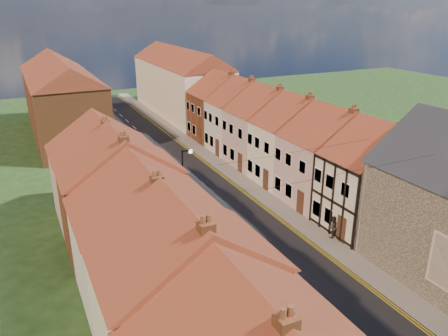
{
  "coord_description": "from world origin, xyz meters",
  "views": [
    {
      "loc": [
        -15.19,
        -10.46,
        16.94
      ],
      "look_at": [
        0.35,
        21.22,
        3.5
      ],
      "focal_mm": 35.0,
      "sensor_mm": 36.0,
      "label": 1
    }
  ],
  "objects_px": {
    "lamppost": "(184,181)",
    "car_mid": "(165,164)",
    "pedestrian_left_b": "(264,292)",
    "pedestrian_right": "(333,227)",
    "car_far": "(134,149)",
    "car_near": "(305,328)"
  },
  "relations": [
    {
      "from": "car_near",
      "to": "lamppost",
      "type": "bearing_deg",
      "value": 87.02
    },
    {
      "from": "lamppost",
      "to": "car_near",
      "type": "relative_size",
      "value": 1.44
    },
    {
      "from": "car_far",
      "to": "pedestrian_right",
      "type": "xyz_separation_m",
      "value": [
        8.25,
        -26.18,
        0.41
      ]
    },
    {
      "from": "pedestrian_right",
      "to": "pedestrian_left_b",
      "type": "height_order",
      "value": "pedestrian_left_b"
    },
    {
      "from": "lamppost",
      "to": "pedestrian_right",
      "type": "bearing_deg",
      "value": -41.16
    },
    {
      "from": "lamppost",
      "to": "car_far",
      "type": "distance_m",
      "value": 18.63
    },
    {
      "from": "lamppost",
      "to": "pedestrian_right",
      "type": "relative_size",
      "value": 3.4
    },
    {
      "from": "car_mid",
      "to": "car_far",
      "type": "bearing_deg",
      "value": 116.42
    },
    {
      "from": "car_near",
      "to": "car_far",
      "type": "relative_size",
      "value": 1.02
    },
    {
      "from": "lamppost",
      "to": "car_mid",
      "type": "xyz_separation_m",
      "value": [
        2.31,
        11.89,
        -2.92
      ]
    },
    {
      "from": "lamppost",
      "to": "pedestrian_left_b",
      "type": "height_order",
      "value": "lamppost"
    },
    {
      "from": "car_far",
      "to": "pedestrian_left_b",
      "type": "bearing_deg",
      "value": -108.0
    },
    {
      "from": "car_mid",
      "to": "car_far",
      "type": "xyz_separation_m",
      "value": [
        -1.65,
        6.5,
        -0.02
      ]
    },
    {
      "from": "car_near",
      "to": "car_far",
      "type": "xyz_separation_m",
      "value": [
        -0.07,
        33.99,
        -0.12
      ]
    },
    {
      "from": "car_near",
      "to": "car_mid",
      "type": "height_order",
      "value": "car_near"
    },
    {
      "from": "pedestrian_left_b",
      "to": "pedestrian_right",
      "type": "bearing_deg",
      "value": 46.38
    },
    {
      "from": "lamppost",
      "to": "car_mid",
      "type": "relative_size",
      "value": 1.6
    },
    {
      "from": "lamppost",
      "to": "pedestrian_right",
      "type": "distance_m",
      "value": 12.11
    },
    {
      "from": "pedestrian_right",
      "to": "pedestrian_left_b",
      "type": "xyz_separation_m",
      "value": [
        -8.8,
        -4.58,
        0.03
      ]
    },
    {
      "from": "car_mid",
      "to": "pedestrian_right",
      "type": "xyz_separation_m",
      "value": [
        6.6,
        -19.68,
        0.39
      ]
    },
    {
      "from": "pedestrian_left_b",
      "to": "car_mid",
      "type": "bearing_deg",
      "value": 103.72
    },
    {
      "from": "car_near",
      "to": "pedestrian_right",
      "type": "xyz_separation_m",
      "value": [
        8.18,
        7.81,
        0.29
      ]
    }
  ]
}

